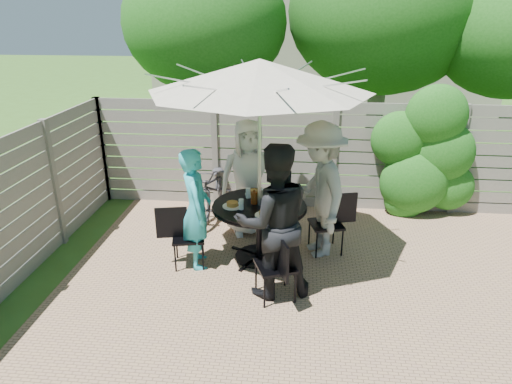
# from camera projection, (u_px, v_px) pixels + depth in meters

# --- Properties ---
(backyard_envelope) EXTENTS (60.00, 60.00, 5.00)m
(backyard_envelope) POSITION_uv_depth(u_px,v_px,m) (326.00, 31.00, 13.69)
(backyard_envelope) COLOR #34571B
(backyard_envelope) RESTS_ON ground
(patio_table) EXTENTS (1.54, 1.54, 0.81)m
(patio_table) POSITION_uv_depth(u_px,v_px,m) (259.00, 221.00, 6.11)
(patio_table) COLOR black
(patio_table) RESTS_ON ground
(umbrella) EXTENTS (3.43, 3.43, 2.67)m
(umbrella) POSITION_uv_depth(u_px,v_px,m) (260.00, 76.00, 5.40)
(umbrella) COLOR silver
(umbrella) RESTS_ON ground
(chair_back) EXTENTS (0.58, 0.75, 0.98)m
(chair_back) POSITION_uv_depth(u_px,v_px,m) (247.00, 211.00, 7.10)
(chair_back) COLOR black
(chair_back) RESTS_ON ground
(person_back) EXTENTS (0.99, 0.79, 1.77)m
(person_back) POSITION_uv_depth(u_px,v_px,m) (248.00, 178.00, 6.75)
(person_back) COLOR silver
(person_back) RESTS_ON ground
(chair_left) EXTENTS (0.65, 0.49, 0.86)m
(chair_left) POSITION_uv_depth(u_px,v_px,m) (188.00, 248.00, 6.06)
(chair_left) COLOR black
(chair_left) RESTS_ON ground
(person_left) EXTENTS (0.54, 0.68, 1.63)m
(person_left) POSITION_uv_depth(u_px,v_px,m) (196.00, 209.00, 5.87)
(person_left) COLOR #2BABBA
(person_left) RESTS_ON ground
(chair_front) EXTENTS (0.55, 0.68, 0.89)m
(chair_front) POSITION_uv_depth(u_px,v_px,m) (276.00, 279.00, 5.35)
(chair_front) COLOR black
(chair_front) RESTS_ON ground
(person_front) EXTENTS (1.08, 0.95, 1.88)m
(person_front) POSITION_uv_depth(u_px,v_px,m) (274.00, 222.00, 5.22)
(person_front) COLOR black
(person_front) RESTS_ON ground
(chair_right) EXTENTS (0.67, 0.52, 0.88)m
(chair_right) POSITION_uv_depth(u_px,v_px,m) (327.00, 235.00, 6.40)
(chair_right) COLOR black
(chair_right) RESTS_ON ground
(person_right) EXTENTS (1.02, 1.37, 1.89)m
(person_right) POSITION_uv_depth(u_px,v_px,m) (320.00, 191.00, 6.12)
(person_right) COLOR #9B9B97
(person_right) RESTS_ON ground
(plate_back) EXTENTS (0.26, 0.26, 0.06)m
(plate_back) POSITION_uv_depth(u_px,v_px,m) (254.00, 193.00, 6.34)
(plate_back) COLOR white
(plate_back) RESTS_ON patio_table
(plate_left) EXTENTS (0.26, 0.26, 0.06)m
(plate_left) POSITION_uv_depth(u_px,v_px,m) (232.00, 205.00, 5.95)
(plate_left) COLOR white
(plate_left) RESTS_ON patio_table
(plate_front) EXTENTS (0.26, 0.26, 0.06)m
(plate_front) POSITION_uv_depth(u_px,v_px,m) (265.00, 214.00, 5.69)
(plate_front) COLOR white
(plate_front) RESTS_ON patio_table
(plate_right) EXTENTS (0.26, 0.26, 0.06)m
(plate_right) POSITION_uv_depth(u_px,v_px,m) (286.00, 201.00, 6.08)
(plate_right) COLOR white
(plate_right) RESTS_ON patio_table
(plate_extra) EXTENTS (0.24, 0.24, 0.06)m
(plate_extra) POSITION_uv_depth(u_px,v_px,m) (278.00, 211.00, 5.77)
(plate_extra) COLOR white
(plate_extra) RESTS_ON patio_table
(glass_back) EXTENTS (0.07, 0.07, 0.14)m
(glass_back) POSITION_uv_depth(u_px,v_px,m) (248.00, 193.00, 6.21)
(glass_back) COLOR silver
(glass_back) RESTS_ON patio_table
(glass_left) EXTENTS (0.07, 0.07, 0.14)m
(glass_left) POSITION_uv_depth(u_px,v_px,m) (241.00, 204.00, 5.86)
(glass_left) COLOR silver
(glass_left) RESTS_ON patio_table
(glass_front) EXTENTS (0.07, 0.07, 0.14)m
(glass_front) POSITION_uv_depth(u_px,v_px,m) (272.00, 207.00, 5.78)
(glass_front) COLOR silver
(glass_front) RESTS_ON patio_table
(glass_right) EXTENTS (0.07, 0.07, 0.14)m
(glass_right) POSITION_uv_depth(u_px,v_px,m) (277.00, 195.00, 6.14)
(glass_right) COLOR silver
(glass_right) RESTS_ON patio_table
(syrup_jug) EXTENTS (0.09, 0.09, 0.16)m
(syrup_jug) POSITION_uv_depth(u_px,v_px,m) (254.00, 198.00, 6.03)
(syrup_jug) COLOR #59280C
(syrup_jug) RESTS_ON patio_table
(coffee_cup) EXTENTS (0.08, 0.08, 0.12)m
(coffee_cup) POSITION_uv_depth(u_px,v_px,m) (263.00, 194.00, 6.22)
(coffee_cup) COLOR #C6B293
(coffee_cup) RESTS_ON patio_table
(bicycle) EXTENTS (0.79, 1.84, 0.94)m
(bicycle) POSITION_uv_depth(u_px,v_px,m) (215.00, 187.00, 7.57)
(bicycle) COLOR #333338
(bicycle) RESTS_ON ground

